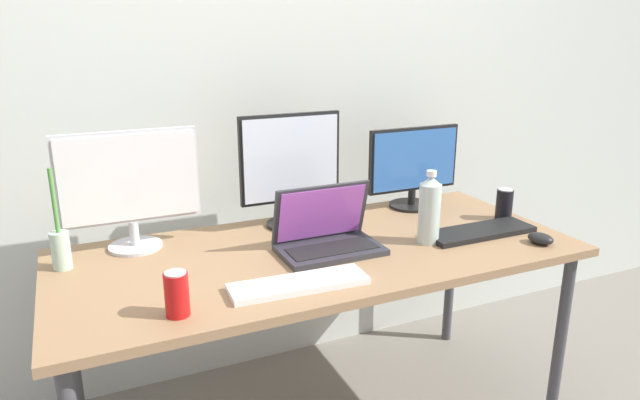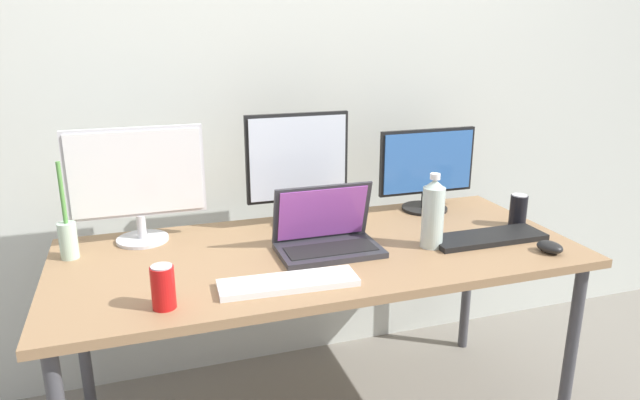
{
  "view_description": "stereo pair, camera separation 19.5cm",
  "coord_description": "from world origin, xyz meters",
  "views": [
    {
      "loc": [
        -0.77,
        -1.7,
        1.49
      ],
      "look_at": [
        0.0,
        0.0,
        0.92
      ],
      "focal_mm": 32.0,
      "sensor_mm": 36.0,
      "label": 1
    },
    {
      "loc": [
        -0.58,
        -1.77,
        1.49
      ],
      "look_at": [
        0.0,
        0.0,
        0.92
      ],
      "focal_mm": 32.0,
      "sensor_mm": 36.0,
      "label": 2
    }
  ],
  "objects": [
    {
      "name": "soda_can_near_keyboard",
      "position": [
        0.81,
        -0.01,
        0.8
      ],
      "size": [
        0.07,
        0.07,
        0.13
      ],
      "color": "black",
      "rests_on": "work_desk"
    },
    {
      "name": "monitor_right",
      "position": [
        0.56,
        0.28,
        0.92
      ],
      "size": [
        0.42,
        0.19,
        0.35
      ],
      "color": "black",
      "rests_on": "work_desk"
    },
    {
      "name": "laptop_silver",
      "position": [
        0.02,
        -0.02,
        0.79
      ],
      "size": [
        0.35,
        0.22,
        0.23
      ],
      "color": "#2D2D33",
      "rests_on": "work_desk"
    },
    {
      "name": "keyboard_main",
      "position": [
        -0.18,
        -0.25,
        0.75
      ],
      "size": [
        0.43,
        0.14,
        0.02
      ],
      "primitive_type": "cube",
      "rotation": [
        0.0,
        0.0,
        -0.05
      ],
      "color": "white",
      "rests_on": "work_desk"
    },
    {
      "name": "wall_back",
      "position": [
        0.0,
        0.59,
        1.3
      ],
      "size": [
        7.0,
        0.08,
        2.6
      ],
      "primitive_type": "cube",
      "color": "silver",
      "rests_on": "ground"
    },
    {
      "name": "mouse_by_keyboard",
      "position": [
        0.74,
        -0.28,
        0.76
      ],
      "size": [
        0.09,
        0.11,
        0.04
      ],
      "primitive_type": "ellipsoid",
      "rotation": [
        0.0,
        0.0,
        0.33
      ],
      "color": "black",
      "rests_on": "work_desk"
    },
    {
      "name": "keyboard_aux",
      "position": [
        0.61,
        -0.11,
        0.75
      ],
      "size": [
        0.43,
        0.15,
        0.02
      ],
      "primitive_type": "cube",
      "rotation": [
        0.0,
        0.0,
        0.0
      ],
      "color": "black",
      "rests_on": "work_desk"
    },
    {
      "name": "monitor_center",
      "position": [
        -0.0,
        0.27,
        0.98
      ],
      "size": [
        0.4,
        0.2,
        0.44
      ],
      "color": "black",
      "rests_on": "work_desk"
    },
    {
      "name": "work_desk",
      "position": [
        0.0,
        0.0,
        0.68
      ],
      "size": [
        1.81,
        0.8,
        0.74
      ],
      "color": "#424247",
      "rests_on": "ground"
    },
    {
      "name": "bamboo_vase",
      "position": [
        -0.83,
        0.19,
        0.82
      ],
      "size": [
        0.06,
        0.06,
        0.33
      ],
      "color": "#B2D1B7",
      "rests_on": "work_desk"
    },
    {
      "name": "water_bottle",
      "position": [
        0.38,
        -0.1,
        0.86
      ],
      "size": [
        0.08,
        0.08,
        0.27
      ],
      "color": "silver",
      "rests_on": "work_desk"
    },
    {
      "name": "soda_can_by_laptop",
      "position": [
        -0.55,
        -0.28,
        0.8
      ],
      "size": [
        0.07,
        0.07,
        0.13
      ],
      "color": "red",
      "rests_on": "work_desk"
    },
    {
      "name": "monitor_left",
      "position": [
        -0.59,
        0.28,
        0.97
      ],
      "size": [
        0.47,
        0.19,
        0.42
      ],
      "color": "silver",
      "rests_on": "work_desk"
    }
  ]
}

